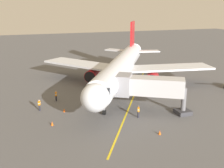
{
  "coord_description": "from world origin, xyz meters",
  "views": [
    {
      "loc": [
        19.38,
        46.63,
        14.97
      ],
      "look_at": [
        5.59,
        6.96,
        3.0
      ],
      "focal_mm": 44.13,
      "sensor_mm": 36.0,
      "label": 1
    }
  ],
  "objects": [
    {
      "name": "ground_plane",
      "position": [
        0.0,
        0.0,
        0.0
      ],
      "size": [
        220.0,
        220.0,
        0.0
      ],
      "primitive_type": "plane",
      "color": "#565659"
    },
    {
      "name": "apron_lead_in_line",
      "position": [
        1.49,
        6.1,
        0.01
      ],
      "size": [
        20.74,
        34.45,
        0.01
      ],
      "primitive_type": "cube",
      "rotation": [
        0.0,
        0.0,
        -0.54
      ],
      "color": "yellow",
      "rests_on": "ground"
    },
    {
      "name": "airplane",
      "position": [
        1.34,
        -0.15,
        4.0
      ],
      "size": [
        30.67,
        36.3,
        11.5
      ],
      "color": "silver",
      "rests_on": "ground"
    },
    {
      "name": "jet_bridge",
      "position": [
        2.53,
        12.29,
        3.76
      ],
      "size": [
        10.75,
        7.83,
        5.4
      ],
      "color": "#B7B7BC",
      "rests_on": "ground"
    },
    {
      "name": "ground_crew_marshaller",
      "position": [
        16.99,
        7.11,
        0.89
      ],
      "size": [
        0.42,
        0.47,
        1.71
      ],
      "color": "#23232D",
      "rests_on": "ground"
    },
    {
      "name": "ground_crew_wing_walker",
      "position": [
        14.04,
        3.53,
        0.89
      ],
      "size": [
        0.37,
        0.46,
        1.71
      ],
      "color": "#23232D",
      "rests_on": "ground"
    },
    {
      "name": "ground_crew_loader",
      "position": [
        4.26,
        14.26,
        0.89
      ],
      "size": [
        0.37,
        0.46,
        1.71
      ],
      "color": "#23232D",
      "rests_on": "ground"
    },
    {
      "name": "safety_cone_nose_left",
      "position": [
        13.64,
        8.79,
        0.28
      ],
      "size": [
        0.32,
        0.32,
        0.55
      ],
      "primitive_type": "cone",
      "color": "#F2590F",
      "rests_on": "ground"
    },
    {
      "name": "safety_cone_nose_right",
      "position": [
        15.93,
        13.04,
        0.28
      ],
      "size": [
        0.32,
        0.32,
        0.55
      ],
      "primitive_type": "cone",
      "color": "#F2590F",
      "rests_on": "ground"
    },
    {
      "name": "safety_cone_wing_port",
      "position": [
        4.01,
        19.94,
        0.28
      ],
      "size": [
        0.32,
        0.32,
        0.55
      ],
      "primitive_type": "cone",
      "color": "#F2590F",
      "rests_on": "ground"
    }
  ]
}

